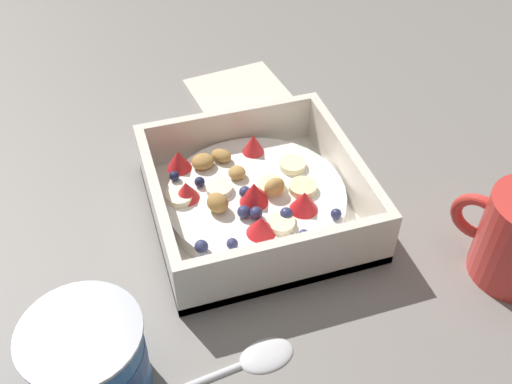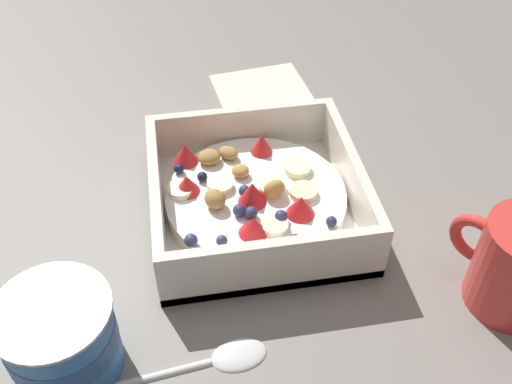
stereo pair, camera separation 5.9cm
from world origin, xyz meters
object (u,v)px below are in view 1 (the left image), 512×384
object	(u,v)px
fruit_bowl	(255,198)
folded_napkin	(240,92)
yogurt_cup	(89,360)
spoon	(237,365)

from	to	relation	value
fruit_bowl	folded_napkin	size ratio (longest dim) A/B	1.74
yogurt_cup	folded_napkin	xyz separation A→B (m)	(0.37, -0.23, -0.04)
fruit_bowl	folded_napkin	distance (m)	0.22
spoon	yogurt_cup	world-z (taller)	yogurt_cup
fruit_bowl	folded_napkin	bearing A→B (deg)	-12.44
spoon	folded_napkin	bearing A→B (deg)	-16.68
yogurt_cup	folded_napkin	bearing A→B (deg)	-31.69
fruit_bowl	yogurt_cup	bearing A→B (deg)	129.97
fruit_bowl	spoon	distance (m)	0.18
spoon	yogurt_cup	xyz separation A→B (m)	(0.02, 0.11, 0.04)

